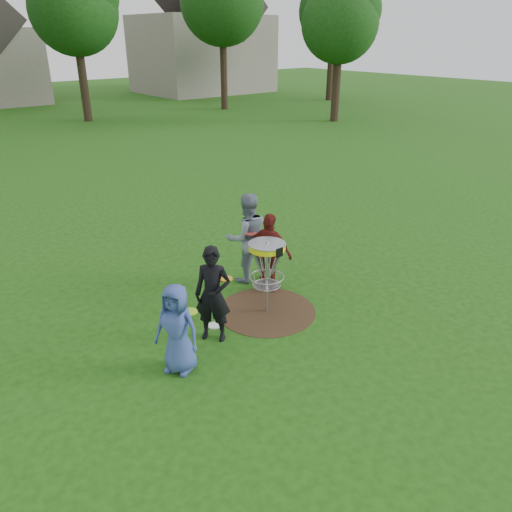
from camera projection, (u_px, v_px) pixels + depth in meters
ground at (266, 311)px, 9.12m from camera, size 100.00×100.00×0.00m
dirt_patch at (266, 311)px, 9.12m from camera, size 1.80×1.80×0.01m
player_blue at (177, 329)px, 7.26m from camera, size 0.74×0.82×1.42m
player_black at (213, 295)px, 7.99m from camera, size 0.68×0.71×1.63m
player_grey at (247, 238)px, 9.92m from camera, size 1.07×0.94×1.84m
player_maroon at (270, 253)px, 9.56m from camera, size 0.69×1.00×1.58m
disc_on_grass at (214, 326)px, 8.65m from camera, size 0.22×0.22×0.02m
disc_golf_basket at (267, 260)px, 8.70m from camera, size 0.66×0.67×1.38m
held_discs at (237, 265)px, 8.58m from camera, size 2.49×1.61×0.28m
house_row at (4, 41)px, 33.57m from camera, size 44.50×10.65×11.62m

